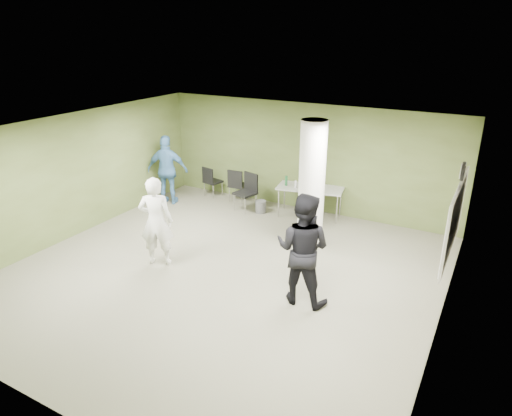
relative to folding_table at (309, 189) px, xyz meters
The scene contains 17 objects.
floor 3.64m from the folding_table, 95.46° to the right, with size 8.00×8.00×0.00m, color #525040.
ceiling 4.12m from the folding_table, 95.46° to the right, with size 8.00×8.00×0.00m, color white.
wall_back 0.88m from the folding_table, 126.63° to the left, with size 8.00×0.02×2.80m, color #475327.
wall_left 5.64m from the folding_table, 140.75° to the right, with size 0.02×8.00×2.80m, color #475327.
wall_right_cream 5.14m from the folding_table, 44.07° to the right, with size 0.02×8.00×2.80m, color beige.
column 1.81m from the folding_table, 66.82° to the right, with size 0.56×0.56×2.80m, color silver.
whiteboard 4.35m from the folding_table, 33.19° to the right, with size 0.05×2.30×1.30m.
wall_clock 4.58m from the folding_table, 33.18° to the right, with size 0.06×0.32×0.32m.
folding_table is the anchor object (origin of this frame).
wastebasket 1.38m from the folding_table, 162.41° to the right, with size 0.28×0.28×0.32m, color #4C4C4C.
chair_back_left 3.03m from the folding_table, behind, with size 0.52×0.52×0.88m.
chair_back_right 2.16m from the folding_table, behind, with size 0.49×0.49×0.94m.
chair_table_left 1.64m from the folding_table, 166.76° to the right, with size 0.61×0.61×1.00m.
chair_table_right 0.43m from the folding_table, 57.02° to the right, with size 0.57×0.57×0.88m.
woman_white 4.20m from the folding_table, 114.10° to the right, with size 0.68×0.44×1.85m, color silver.
man_black 3.96m from the folding_table, 69.23° to the right, with size 0.98×0.76×2.01m, color black.
man_blue 3.87m from the folding_table, 165.41° to the right, with size 1.11×0.46×1.89m, color teal.
Camera 1 is at (4.40, -6.65, 4.51)m, focal length 32.00 mm.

